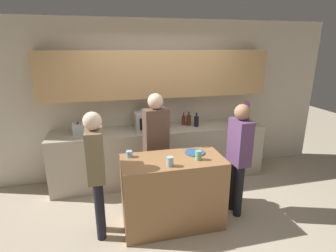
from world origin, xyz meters
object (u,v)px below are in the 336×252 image
bottle_1 (189,120)px  plate_on_island (195,153)px  cup_1 (198,155)px  bottle_2 (196,121)px  person_right (156,140)px  cup_2 (170,161)px  microwave (151,120)px  person_center (96,166)px  bottle_0 (184,120)px  cup_0 (129,154)px  toaster (82,128)px  person_left (239,152)px  potted_plant (246,112)px

bottle_1 → plate_on_island: bearing=-104.2°
plate_on_island → cup_1: (-0.02, -0.20, 0.05)m
bottle_2 → person_right: (-0.83, -0.64, -0.04)m
cup_1 → person_right: person_right is taller
plate_on_island → cup_2: size_ratio=2.28×
microwave → cup_2: (-0.03, -1.45, -0.10)m
cup_1 → person_center: (-1.22, 0.09, -0.05)m
bottle_0 → person_right: bearing=-129.8°
plate_on_island → person_center: (-1.24, -0.11, -0.00)m
microwave → cup_0: 1.17m
microwave → bottle_1: size_ratio=2.18×
microwave → person_center: bearing=-124.4°
plate_on_island → cup_1: 0.21m
microwave → cup_0: size_ratio=6.26×
cup_0 → bottle_2: bearing=39.5°
toaster → cup_1: bearing=-42.9°
bottle_2 → microwave: bearing=177.4°
bottle_0 → cup_1: bottle_0 is taller
toaster → person_left: 2.41m
person_center → microwave: bearing=145.4°
potted_plant → cup_0: 2.46m
microwave → bottle_0: (0.60, 0.09, -0.06)m
toaster → bottle_1: (1.79, 0.06, 0.00)m
person_left → person_right: bearing=59.9°
plate_on_island → person_center: size_ratio=0.16×
microwave → cup_0: bearing=-113.3°
bottle_1 → person_right: size_ratio=0.14×
microwave → bottle_2: 0.80m
toaster → cup_2: bearing=-53.4°
microwave → person_right: person_right is taller
microwave → bottle_0: size_ratio=2.31×
potted_plant → cup_1: 1.95m
microwave → toaster: (-1.10, 0.00, -0.06)m
cup_0 → bottle_1: bearing=44.7°
toaster → plate_on_island: bearing=-37.8°
potted_plant → cup_2: size_ratio=3.46×
toaster → cup_1: toaster is taller
microwave → person_center: (-0.86, -1.26, -0.15)m
cup_1 → cup_0: bearing=161.0°
bottle_2 → person_right: 1.06m
potted_plant → person_right: 1.92m
plate_on_island → bottle_1: bearing=75.8°
bottle_0 → person_left: 1.37m
bottle_1 → bottle_2: bearing=-43.2°
plate_on_island → person_left: bearing=-7.4°
toaster → cup_1: size_ratio=2.23×
potted_plant → plate_on_island: size_ratio=1.52×
microwave → person_right: size_ratio=0.31×
potted_plant → person_left: size_ratio=0.25×
cup_0 → cup_2: cup_2 is taller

